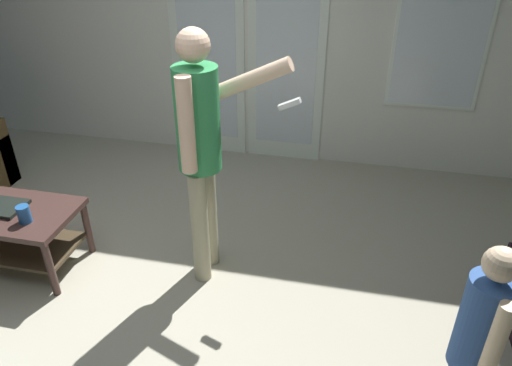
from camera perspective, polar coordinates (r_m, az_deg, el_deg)
ground_plane at (r=3.31m, az=-13.35°, el=-13.78°), size 5.87×4.67×0.02m
wall_back_with_doors at (r=4.62m, az=-2.44°, el=19.61°), size 5.87×0.09×2.88m
coffee_table at (r=3.73m, az=-27.34°, el=-4.46°), size 0.94×0.54×0.46m
person_adult at (r=2.93m, az=-6.52°, el=5.11°), size 0.73×0.45×1.68m
person_child at (r=2.25m, az=25.05°, el=-16.65°), size 0.45×0.37×1.18m
laptop_closed at (r=3.69m, az=-28.25°, el=-2.51°), size 0.33×0.23×0.03m
cup_by_laptop at (r=3.43m, az=-25.97°, el=-3.36°), size 0.08×0.08×0.12m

